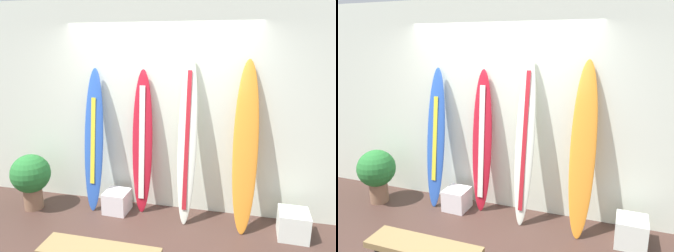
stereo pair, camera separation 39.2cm
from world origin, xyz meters
The scene contains 9 objects.
wall_back centered at (0.00, 1.30, 1.40)m, with size 7.20×0.20×2.80m, color silver.
surfboard_cobalt centered at (-0.88, 0.98, 0.96)m, with size 0.27×0.36×1.93m.
surfboard_crimson centered at (-0.21, 1.05, 0.96)m, with size 0.28×0.25×1.92m.
surfboard_ivory centered at (0.40, 0.96, 1.04)m, with size 0.24×0.43×2.12m.
surfboard_sunset centered at (1.11, 0.93, 1.02)m, with size 0.31×0.51×2.07m.
display_block_left centered at (-0.54, 0.90, 0.15)m, with size 0.33×0.33×0.29m.
display_block_center centered at (1.71, 0.82, 0.16)m, with size 0.35×0.35×0.33m.
potted_plant centered at (-1.71, 0.72, 0.48)m, with size 0.53×0.53×0.78m.
bench centered at (-0.11, -0.55, 0.41)m, with size 1.08×0.29×0.48m.
Camera 2 is at (1.41, -2.65, 2.21)m, focal length 33.77 mm.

